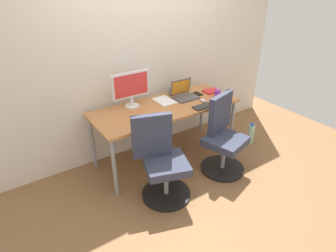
# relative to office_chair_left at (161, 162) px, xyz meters

# --- Properties ---
(ground_plane) EXTENTS (5.28, 5.28, 0.00)m
(ground_plane) POSITION_rel_office_chair_left_xyz_m (0.44, 0.58, -0.42)
(ground_plane) COLOR brown
(back_wall) EXTENTS (4.40, 0.04, 2.60)m
(back_wall) POSITION_rel_office_chair_left_xyz_m (0.44, 1.03, 0.88)
(back_wall) COLOR silver
(back_wall) RESTS_ON ground
(desk) EXTENTS (1.84, 0.73, 0.74)m
(desk) POSITION_rel_office_chair_left_xyz_m (0.44, 0.58, 0.26)
(desk) COLOR #B77542
(desk) RESTS_ON ground
(office_chair_left) EXTENTS (0.56, 0.56, 0.94)m
(office_chair_left) POSITION_rel_office_chair_left_xyz_m (0.00, 0.00, 0.00)
(office_chair_left) COLOR black
(office_chair_left) RESTS_ON ground
(office_chair_right) EXTENTS (0.55, 0.55, 0.94)m
(office_chair_right) POSITION_rel_office_chair_left_xyz_m (0.89, 0.00, 0.00)
(office_chair_right) COLOR black
(office_chair_right) RESTS_ON ground
(water_bottle_on_floor) EXTENTS (0.09, 0.09, 0.31)m
(water_bottle_on_floor) POSITION_rel_office_chair_left_xyz_m (1.65, 0.19, -0.28)
(water_bottle_on_floor) COLOR #A5D8B2
(water_bottle_on_floor) RESTS_ON ground
(desktop_monitor) EXTENTS (0.48, 0.18, 0.43)m
(desktop_monitor) POSITION_rel_office_chair_left_xyz_m (0.10, 0.81, 0.57)
(desktop_monitor) COLOR silver
(desktop_monitor) RESTS_ON desk
(open_laptop) EXTENTS (0.31, 0.26, 0.23)m
(open_laptop) POSITION_rel_office_chair_left_xyz_m (0.79, 0.68, 0.37)
(open_laptop) COLOR #4C4C51
(open_laptop) RESTS_ON desk
(keyboard_by_monitor) EXTENTS (0.34, 0.12, 0.02)m
(keyboard_by_monitor) POSITION_rel_office_chair_left_xyz_m (0.07, 0.32, 0.33)
(keyboard_by_monitor) COLOR #B7B7B7
(keyboard_by_monitor) RESTS_ON desk
(keyboard_by_laptop) EXTENTS (0.34, 0.12, 0.02)m
(keyboard_by_laptop) POSITION_rel_office_chair_left_xyz_m (0.84, 0.30, 0.33)
(keyboard_by_laptop) COLOR #2D2D2D
(keyboard_by_laptop) RESTS_ON desk
(mouse_by_monitor) EXTENTS (0.06, 0.10, 0.03)m
(mouse_by_monitor) POSITION_rel_office_chair_left_xyz_m (0.91, 0.43, 0.33)
(mouse_by_monitor) COLOR silver
(mouse_by_monitor) RESTS_ON desk
(mouse_by_laptop) EXTENTS (0.06, 0.10, 0.03)m
(mouse_by_laptop) POSITION_rel_office_chair_left_xyz_m (1.20, 0.29, 0.33)
(mouse_by_laptop) COLOR #2D2D2D
(mouse_by_laptop) RESTS_ON desk
(coffee_mug) EXTENTS (0.08, 0.08, 0.09)m
(coffee_mug) POSITION_rel_office_chair_left_xyz_m (1.17, 0.44, 0.36)
(coffee_mug) COLOR purple
(coffee_mug) RESTS_ON desk
(pen_cup) EXTENTS (0.07, 0.07, 0.10)m
(pen_cup) POSITION_rel_office_chair_left_xyz_m (0.72, 0.86, 0.37)
(pen_cup) COLOR slate
(pen_cup) RESTS_ON desk
(phone_near_laptop) EXTENTS (0.07, 0.14, 0.01)m
(phone_near_laptop) POSITION_rel_office_chair_left_xyz_m (1.02, 0.66, 0.32)
(phone_near_laptop) COLOR black
(phone_near_laptop) RESTS_ON desk
(notebook) EXTENTS (0.21, 0.15, 0.03)m
(notebook) POSITION_rel_office_chair_left_xyz_m (1.22, 0.62, 0.33)
(notebook) COLOR red
(notebook) RESTS_ON desk
(paper_pile) EXTENTS (0.21, 0.30, 0.01)m
(paper_pile) POSITION_rel_office_chair_left_xyz_m (0.51, 0.71, 0.32)
(paper_pile) COLOR white
(paper_pile) RESTS_ON desk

